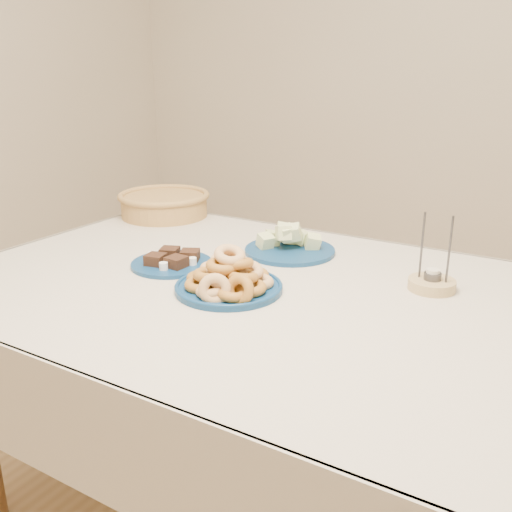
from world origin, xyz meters
name	(u,v)px	position (x,y,z in m)	size (l,w,h in m)	color
dining_table	(266,325)	(0.00, 0.00, 0.64)	(1.71, 1.11, 0.75)	brown
donut_platter	(229,280)	(-0.07, -0.07, 0.78)	(0.36, 0.36, 0.12)	navy
melon_plate	(289,244)	(-0.09, 0.29, 0.78)	(0.28, 0.28, 0.10)	navy
brownie_plate	(172,262)	(-0.31, 0.01, 0.76)	(0.29, 0.29, 0.04)	navy
wicker_basket	(164,203)	(-0.70, 0.43, 0.80)	(0.42, 0.42, 0.09)	olive
candle_holder	(432,283)	(0.37, 0.21, 0.77)	(0.12, 0.12, 0.20)	tan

